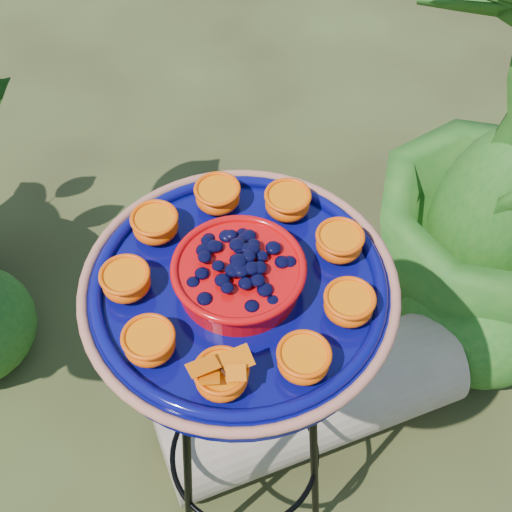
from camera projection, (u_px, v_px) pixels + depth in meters
The scene contains 4 objects.
tripod_stand at pixel (243, 405), 1.20m from camera, with size 0.30×0.31×0.79m.
feeder_dish at pixel (239, 286), 0.93m from camera, with size 0.42×0.42×0.09m.
driftwood_log at pixel (310, 402), 1.61m from camera, with size 0.23×0.23×0.69m, color tan.
shrub_back_right at pixel (512, 170), 1.52m from camera, with size 0.56×0.56×0.99m, color #174C14.
Camera 1 is at (-0.04, -0.47, 1.59)m, focal length 50.00 mm.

